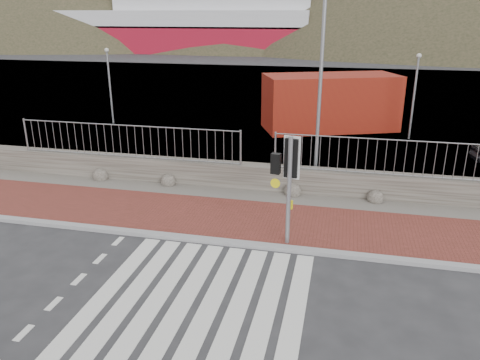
% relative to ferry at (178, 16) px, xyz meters
% --- Properties ---
extents(ground, '(220.00, 220.00, 0.00)m').
position_rel_ferry_xyz_m(ground, '(24.65, -67.90, -5.36)').
color(ground, '#28282B').
rests_on(ground, ground).
extents(sidewalk_far, '(40.00, 3.00, 0.08)m').
position_rel_ferry_xyz_m(sidewalk_far, '(24.65, -63.40, -5.32)').
color(sidewalk_far, brown).
rests_on(sidewalk_far, ground).
extents(kerb_far, '(40.00, 0.25, 0.12)m').
position_rel_ferry_xyz_m(kerb_far, '(24.65, -64.90, -5.31)').
color(kerb_far, gray).
rests_on(kerb_far, ground).
extents(zebra_crossing, '(4.62, 5.60, 0.01)m').
position_rel_ferry_xyz_m(zebra_crossing, '(24.65, -67.90, -5.36)').
color(zebra_crossing, silver).
rests_on(zebra_crossing, ground).
extents(gravel_strip, '(40.00, 1.50, 0.06)m').
position_rel_ferry_xyz_m(gravel_strip, '(24.65, -61.40, -5.33)').
color(gravel_strip, '#59544C').
rests_on(gravel_strip, ground).
extents(stone_wall, '(40.00, 0.60, 0.90)m').
position_rel_ferry_xyz_m(stone_wall, '(24.65, -60.60, -4.91)').
color(stone_wall, '#46413A').
rests_on(stone_wall, ground).
extents(railing, '(18.07, 0.07, 1.22)m').
position_rel_ferry_xyz_m(railing, '(24.65, -60.75, -3.54)').
color(railing, gray).
rests_on(railing, stone_wall).
extents(quay, '(120.00, 40.00, 0.50)m').
position_rel_ferry_xyz_m(quay, '(24.65, -40.00, -5.36)').
color(quay, '#4C4C4F').
rests_on(quay, ground).
extents(water, '(220.00, 50.00, 0.05)m').
position_rel_ferry_xyz_m(water, '(24.65, -5.00, -5.36)').
color(water, '#3F4C54').
rests_on(water, ground).
extents(ferry, '(50.00, 16.00, 20.00)m').
position_rel_ferry_xyz_m(ferry, '(0.00, 0.00, 0.00)').
color(ferry, maroon).
rests_on(ferry, ground).
extents(hills_backdrop, '(254.00, 90.00, 100.00)m').
position_rel_ferry_xyz_m(hills_backdrop, '(31.40, 20.00, -28.42)').
color(hills_backdrop, '#2A2D1B').
rests_on(hills_backdrop, ground).
extents(traffic_signal_far, '(0.74, 0.33, 3.01)m').
position_rel_ferry_xyz_m(traffic_signal_far, '(26.16, -64.58, -3.18)').
color(traffic_signal_far, gray).
rests_on(traffic_signal_far, ground).
extents(streetlight, '(1.50, 0.38, 7.07)m').
position_rel_ferry_xyz_m(streetlight, '(26.70, -59.78, -1.38)').
color(streetlight, gray).
rests_on(streetlight, ground).
extents(shipping_container, '(7.44, 5.23, 2.86)m').
position_rel_ferry_xyz_m(shipping_container, '(26.66, -50.70, -3.93)').
color(shipping_container, maroon).
rests_on(shipping_container, ground).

